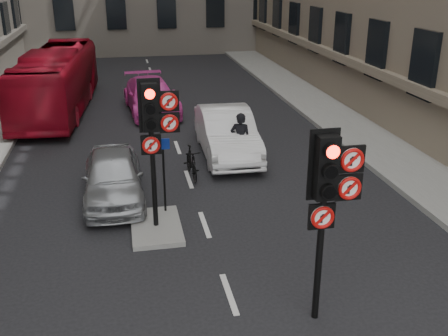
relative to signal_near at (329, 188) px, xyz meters
name	(u,v)px	position (x,y,z in m)	size (l,w,h in m)	color
pavement_right	(356,126)	(5.71, 11.01, -2.50)	(3.00, 50.00, 0.16)	gray
centre_island	(156,227)	(-2.69, 4.01, -2.52)	(1.20, 2.00, 0.12)	gray
signal_near	(329,188)	(0.00, 0.00, 0.00)	(0.91, 0.40, 3.58)	black
signal_far	(155,123)	(-2.60, 4.00, 0.12)	(0.91, 0.40, 3.58)	black
car_silver	(113,176)	(-3.68, 6.01, -1.91)	(1.59, 3.96, 1.35)	#9B9FA2
car_white	(227,133)	(0.07, 8.94, -1.80)	(1.66, 4.76, 1.57)	white
car_pink	(151,96)	(-2.05, 14.97, -1.87)	(2.01, 4.94, 1.43)	#E744AE
bus_red	(57,81)	(-5.99, 15.95, -1.23)	(2.27, 9.70, 2.70)	maroon
motorcycle	(191,162)	(-1.37, 7.19, -2.11)	(0.44, 1.57, 0.94)	black
motorcyclist	(240,140)	(0.28, 7.79, -1.70)	(0.64, 0.42, 1.77)	black
info_sign	(164,165)	(-2.39, 4.74, -1.20)	(0.34, 0.10, 1.96)	black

